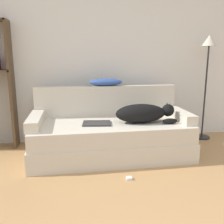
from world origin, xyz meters
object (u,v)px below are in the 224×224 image
at_px(couch, 111,139).
at_px(laptop, 97,123).
at_px(power_adapter, 129,178).
at_px(throw_pillow, 106,82).
at_px(dog, 144,113).
at_px(floor_lamp, 208,60).

distance_m(couch, laptop, 0.31).
bearing_deg(power_adapter, laptop, 113.90).
distance_m(laptop, throw_pillow, 0.68).
distance_m(dog, laptop, 0.60).
distance_m(dog, floor_lamp, 1.42).
height_order(laptop, throw_pillow, throw_pillow).
bearing_deg(laptop, floor_lamp, 24.93).
height_order(dog, throw_pillow, throw_pillow).
bearing_deg(couch, dog, -12.90).
bearing_deg(floor_lamp, couch, -162.98).
relative_size(dog, power_adapter, 13.13).
xyz_separation_m(laptop, floor_lamp, (1.72, 0.54, 0.75)).
bearing_deg(laptop, dog, 5.53).
bearing_deg(throw_pillow, dog, -50.63).
xyz_separation_m(couch, throw_pillow, (-0.00, 0.40, 0.69)).
bearing_deg(power_adapter, couch, 97.08).
relative_size(couch, throw_pillow, 4.31).
distance_m(throw_pillow, floor_lamp, 1.57).
distance_m(couch, power_adapter, 0.72).
relative_size(dog, throw_pillow, 1.63).
xyz_separation_m(floor_lamp, power_adapter, (-1.45, -1.16, -1.19)).
bearing_deg(dog, floor_lamp, 26.37).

